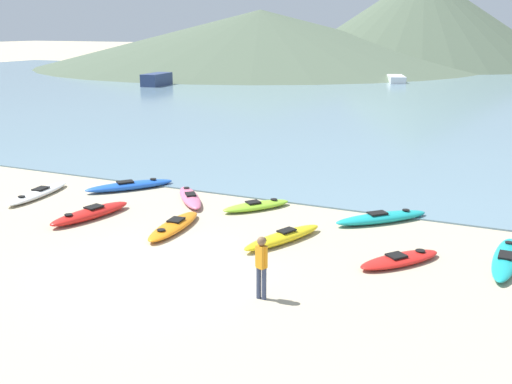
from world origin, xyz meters
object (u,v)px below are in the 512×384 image
object	(u,v)px
kayak_on_sand_0	(506,259)
moored_boat_2	(157,79)
kayak_on_sand_7	(174,226)
kayak_on_sand_9	(90,213)
kayak_on_sand_6	(38,193)
kayak_on_sand_3	(256,206)
kayak_on_sand_8	(382,218)
kayak_on_sand_1	(400,259)
kayak_on_sand_4	(190,197)
moored_boat_1	(396,79)
person_near_foreground	(261,264)
kayak_on_sand_2	(283,237)
kayak_on_sand_5	(130,186)

from	to	relation	value
kayak_on_sand_0	moored_boat_2	world-z (taller)	moored_boat_2
kayak_on_sand_7	kayak_on_sand_9	distance (m)	3.26
kayak_on_sand_0	kayak_on_sand_6	size ratio (longest dim) A/B	1.01
kayak_on_sand_3	kayak_on_sand_9	world-z (taller)	kayak_on_sand_9
kayak_on_sand_8	moored_boat_2	size ratio (longest dim) A/B	0.65
kayak_on_sand_0	kayak_on_sand_1	distance (m)	2.92
kayak_on_sand_1	kayak_on_sand_7	xyz separation A→B (m)	(-7.21, -0.18, 0.01)
kayak_on_sand_3	kayak_on_sand_7	bearing A→B (deg)	-115.09
kayak_on_sand_4	kayak_on_sand_8	world-z (taller)	kayak_on_sand_8
kayak_on_sand_9	moored_boat_1	bearing A→B (deg)	91.41
kayak_on_sand_7	kayak_on_sand_8	bearing A→B (deg)	31.29
person_near_foreground	kayak_on_sand_6	bearing A→B (deg)	158.27
kayak_on_sand_1	person_near_foreground	size ratio (longest dim) A/B	1.64
person_near_foreground	moored_boat_2	bearing A→B (deg)	126.41
moored_boat_2	kayak_on_sand_1	bearing A→B (deg)	-49.05
kayak_on_sand_6	kayak_on_sand_7	size ratio (longest dim) A/B	1.11
kayak_on_sand_3	kayak_on_sand_4	distance (m)	2.69
kayak_on_sand_0	moored_boat_2	size ratio (longest dim) A/B	0.79
kayak_on_sand_2	moored_boat_2	distance (m)	50.73
kayak_on_sand_1	kayak_on_sand_4	world-z (taller)	kayak_on_sand_4
kayak_on_sand_4	moored_boat_2	size ratio (longest dim) A/B	0.61
moored_boat_2	moored_boat_1	bearing A→B (deg)	33.21
kayak_on_sand_4	kayak_on_sand_5	bearing A→B (deg)	171.82
kayak_on_sand_2	kayak_on_sand_3	world-z (taller)	kayak_on_sand_2
moored_boat_1	moored_boat_2	distance (m)	27.53
kayak_on_sand_2	kayak_on_sand_3	xyz separation A→B (m)	(-2.15, 2.73, -0.03)
kayak_on_sand_0	kayak_on_sand_8	xyz separation A→B (m)	(-3.96, 2.18, 0.01)
kayak_on_sand_4	kayak_on_sand_7	size ratio (longest dim) A/B	0.86
kayak_on_sand_0	kayak_on_sand_3	distance (m)	8.56
kayak_on_sand_3	kayak_on_sand_7	distance (m)	3.48
kayak_on_sand_2	person_near_foreground	distance (m)	4.04
kayak_on_sand_0	moored_boat_2	bearing A→B (deg)	133.92
kayak_on_sand_1	person_near_foreground	world-z (taller)	person_near_foreground
kayak_on_sand_5	kayak_on_sand_8	xyz separation A→B (m)	(10.18, 0.09, 0.00)
kayak_on_sand_4	moored_boat_2	xyz separation A→B (m)	(-26.44, 37.30, 0.56)
person_near_foreground	kayak_on_sand_3	bearing A→B (deg)	115.62
kayak_on_sand_5	kayak_on_sand_7	distance (m)	5.53
moored_boat_2	kayak_on_sand_8	bearing A→B (deg)	-47.62
kayak_on_sand_8	moored_boat_1	xyz separation A→B (m)	(-10.52, 51.84, 0.27)
moored_boat_1	kayak_on_sand_4	bearing A→B (deg)	-86.28
kayak_on_sand_7	kayak_on_sand_9	world-z (taller)	kayak_on_sand_9
kayak_on_sand_4	person_near_foreground	world-z (taller)	person_near_foreground
kayak_on_sand_8	kayak_on_sand_9	xyz separation A→B (m)	(-9.15, -3.73, 0.01)
kayak_on_sand_7	person_near_foreground	xyz separation A→B (m)	(4.63, -3.42, 0.77)
kayak_on_sand_1	kayak_on_sand_9	world-z (taller)	kayak_on_sand_9
kayak_on_sand_1	kayak_on_sand_7	bearing A→B (deg)	-178.56
kayak_on_sand_9	moored_boat_1	world-z (taller)	moored_boat_1
kayak_on_sand_3	kayak_on_sand_8	size ratio (longest dim) A/B	0.86
kayak_on_sand_0	kayak_on_sand_6	xyz separation A→B (m)	(-16.73, -0.24, -0.02)
kayak_on_sand_1	kayak_on_sand_6	size ratio (longest dim) A/B	0.73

